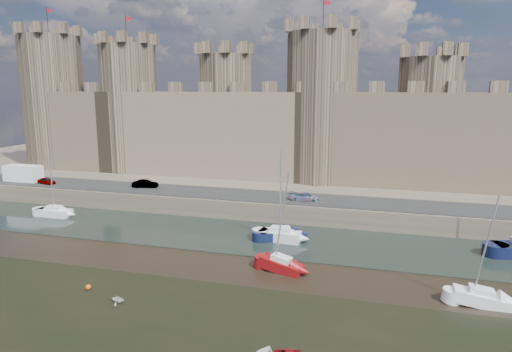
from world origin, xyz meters
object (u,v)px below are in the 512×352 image
at_px(car_1, 145,184).
at_px(sailboat_0, 54,212).
at_px(sailboat_2, 280,234).
at_px(sailboat_1, 281,234).
at_px(van, 23,173).
at_px(sailboat_5, 481,297).
at_px(car_0, 47,181).
at_px(sailboat_4, 281,264).
at_px(car_2, 305,197).

bearing_deg(car_1, sailboat_0, 125.29).
bearing_deg(car_1, sailboat_2, -127.60).
bearing_deg(sailboat_2, sailboat_1, 95.74).
height_order(van, sailboat_5, sailboat_5).
bearing_deg(car_0, van, 93.66).
relative_size(car_1, sailboat_4, 0.39).
relative_size(car_0, van, 0.53).
bearing_deg(sailboat_2, sailboat_4, -72.13).
bearing_deg(car_0, sailboat_4, -99.35).
bearing_deg(car_2, sailboat_0, 103.26).
height_order(car_0, sailboat_5, sailboat_5).
bearing_deg(sailboat_2, car_1, 158.72).
relative_size(sailboat_2, sailboat_5, 1.12).
xyz_separation_m(sailboat_2, sailboat_4, (2.06, -8.38, -0.10)).
bearing_deg(car_1, sailboat_1, -126.87).
distance_m(sailboat_1, sailboat_5, 21.96).
height_order(sailboat_1, sailboat_5, sailboat_1).
bearing_deg(sailboat_0, car_0, 134.75).
height_order(car_0, van, van).
relative_size(car_2, van, 0.67).
xyz_separation_m(sailboat_0, sailboat_2, (31.65, -1.51, 0.10)).
relative_size(sailboat_0, sailboat_4, 0.92).
relative_size(car_2, sailboat_1, 0.42).
xyz_separation_m(car_1, sailboat_2, (23.06, -10.90, -2.30)).
distance_m(van, sailboat_5, 66.44).
distance_m(car_0, sailboat_2, 40.11).
distance_m(car_1, sailboat_0, 12.95).
relative_size(car_1, car_2, 0.95).
bearing_deg(sailboat_2, van, 171.29).
bearing_deg(sailboat_0, sailboat_2, -2.21).
relative_size(car_0, sailboat_5, 0.34).
distance_m(car_1, sailboat_5, 47.31).
distance_m(car_1, sailboat_2, 25.62).
relative_size(car_1, sailboat_1, 0.40).
xyz_separation_m(sailboat_0, sailboat_4, (33.71, -9.89, 0.00)).
bearing_deg(sailboat_5, sailboat_4, 172.51).
distance_m(car_0, sailboat_0, 10.80).
distance_m(sailboat_0, sailboat_5, 52.06).
height_order(car_2, sailboat_5, sailboat_5).
relative_size(van, sailboat_1, 0.63).
bearing_deg(sailboat_5, sailboat_2, 150.89).
xyz_separation_m(car_2, sailboat_1, (-1.13, -9.12, -2.31)).
distance_m(sailboat_0, sailboat_2, 31.68).
height_order(car_1, sailboat_2, sailboat_2).
relative_size(car_1, sailboat_5, 0.41).
bearing_deg(sailboat_5, car_1, 153.12).
xyz_separation_m(car_1, sailboat_0, (-8.58, -9.39, -2.40)).
bearing_deg(sailboat_4, sailboat_1, 117.77).
bearing_deg(sailboat_5, sailboat_1, 150.08).
bearing_deg(sailboat_1, sailboat_0, 153.85).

